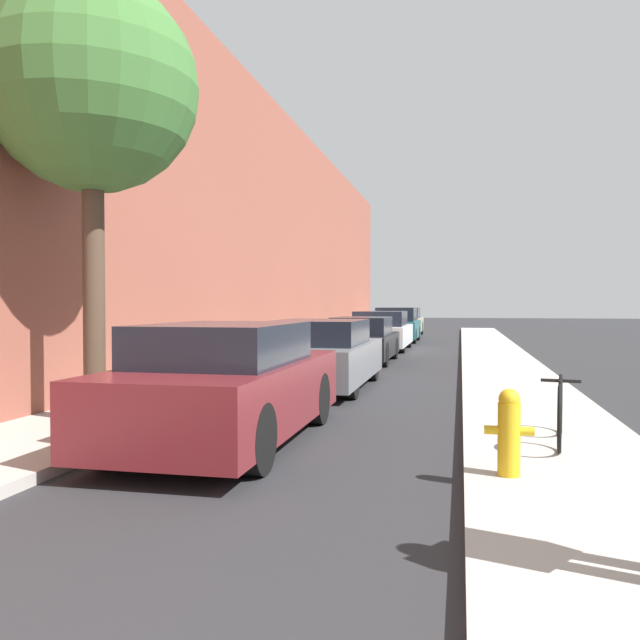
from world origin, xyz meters
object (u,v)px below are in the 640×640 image
Objects in this scene: parked_car_teal at (397,326)px; fire_hydrant at (509,431)px; parked_car_black at (363,341)px; street_tree_near at (92,89)px; bicycle at (560,410)px; parked_car_white at (381,331)px; parked_car_champagne at (404,322)px; parked_car_maroon at (228,385)px; parked_car_grey at (321,355)px.

parked_car_teal is 22.03m from fire_hydrant.
parked_car_black is 1.04× the size of parked_car_teal.
street_tree_near reaches higher than bicycle.
parked_car_black is at bearing 79.10° from street_tree_near.
street_tree_near is at bearing -97.14° from parked_car_white.
parked_car_white is 5.02m from parked_car_teal.
street_tree_near is (-1.82, -25.72, 3.74)m from parked_car_champagne.
parked_car_champagne is (-0.15, 5.51, -0.01)m from parked_car_teal.
parked_car_black reaches higher than fire_hydrant.
parked_car_champagne is at bearing 96.84° from fire_hydrant.
bicycle is at bearing -75.89° from parked_car_white.
parked_car_maroon is at bearing 158.16° from fire_hydrant.
fire_hydrant reaches higher than bicycle.
bicycle is (3.78, -20.30, -0.21)m from parked_car_teal.
street_tree_near is 7.35× the size of fire_hydrant.
parked_car_champagne is 5.70× the size of fire_hydrant.
parked_car_maroon is at bearing -89.97° from parked_car_teal.
parked_car_grey is 0.77× the size of street_tree_near.
parked_car_maroon is 0.97× the size of parked_car_white.
parked_car_black is 4.91m from parked_car_white.
fire_hydrant is (3.08, -6.27, -0.13)m from parked_car_grey.
parked_car_black is at bearing 90.34° from parked_car_grey.
street_tree_near reaches higher than parked_car_champagne.
parked_car_black is 0.92× the size of parked_car_champagne.
fire_hydrant is (5.09, -1.60, -3.91)m from street_tree_near.
street_tree_near is (-1.96, -20.21, 3.73)m from parked_car_teal.
parked_car_teal is at bearing 109.29° from bicycle.
street_tree_near is at bearing -94.04° from parked_car_champagne.
parked_car_white is at bearing -90.69° from parked_car_teal.
parked_car_champagne is at bearing 90.60° from parked_car_black.
parked_car_grey is at bearing -89.83° from parked_car_teal.
parked_car_teal is (-0.01, 20.56, 0.01)m from parked_car_maroon.
bicycle is at bearing -0.88° from street_tree_near.
parked_car_black is at bearing 104.70° from fire_hydrant.
parked_car_teal reaches higher than parked_car_black.
parked_car_teal is 2.27× the size of bicycle.
street_tree_near is at bearing -172.13° from bicycle.
parked_car_maroon reaches higher than parked_car_black.
parked_car_white is at bearing 90.26° from parked_car_maroon.
parked_car_white is at bearing 112.86° from bicycle.
fire_hydrant is at bearing -75.30° from parked_car_black.
parked_car_teal is 0.88× the size of parked_car_champagne.
parked_car_black is 11.02m from bicycle.
parked_car_grey is 0.99× the size of parked_car_white.
parked_car_teal is 0.68× the size of street_tree_near.
parked_car_white reaches higher than parked_car_grey.
parked_car_grey is 21.05m from parked_car_champagne.
parked_car_maroon reaches higher than parked_car_grey.
parked_car_teal is at bearing 90.17° from parked_car_grey.
fire_hydrant is (3.19, -16.79, -0.15)m from parked_car_white.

